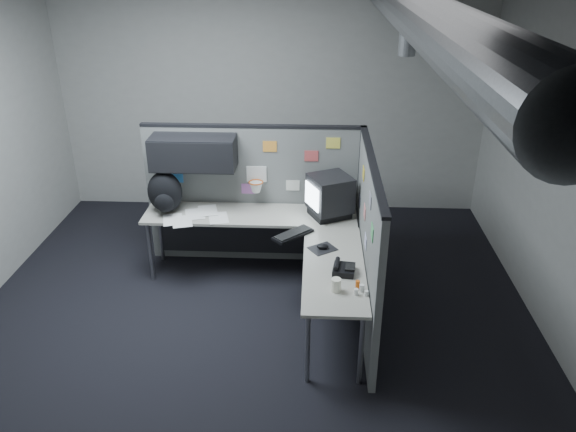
# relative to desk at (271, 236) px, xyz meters

# --- Properties ---
(room) EXTENTS (5.62, 5.62, 3.22)m
(room) POSITION_rel_desk_xyz_m (0.41, -0.70, 1.48)
(room) COLOR black
(room) RESTS_ON ground
(partition_back) EXTENTS (2.44, 0.42, 1.63)m
(partition_back) POSITION_rel_desk_xyz_m (-0.40, 0.53, 0.38)
(partition_back) COLOR slate
(partition_back) RESTS_ON ground
(partition_right) EXTENTS (0.07, 2.23, 1.63)m
(partition_right) POSITION_rel_desk_xyz_m (0.95, -0.49, 0.21)
(partition_right) COLOR slate
(partition_right) RESTS_ON ground
(desk) EXTENTS (2.31, 2.11, 0.73)m
(desk) POSITION_rel_desk_xyz_m (0.00, 0.00, 0.00)
(desk) COLOR #9F9C8F
(desk) RESTS_ON ground
(monitor) EXTENTS (0.53, 0.53, 0.45)m
(monitor) POSITION_rel_desk_xyz_m (0.61, 0.26, 0.35)
(monitor) COLOR black
(monitor) RESTS_ON desk
(keyboard) EXTENTS (0.42, 0.42, 0.04)m
(keyboard) POSITION_rel_desk_xyz_m (0.24, -0.21, 0.14)
(keyboard) COLOR black
(keyboard) RESTS_ON desk
(mouse) EXTENTS (0.31, 0.29, 0.05)m
(mouse) POSITION_rel_desk_xyz_m (0.53, -0.47, 0.13)
(mouse) COLOR black
(mouse) RESTS_ON desk
(phone) EXTENTS (0.22, 0.23, 0.10)m
(phone) POSITION_rel_desk_xyz_m (0.71, -0.89, 0.15)
(phone) COLOR black
(phone) RESTS_ON desk
(bottles) EXTENTS (0.12, 0.14, 0.07)m
(bottles) POSITION_rel_desk_xyz_m (0.84, -1.19, 0.15)
(bottles) COLOR silver
(bottles) RESTS_ON desk
(cup) EXTENTS (0.11, 0.11, 0.12)m
(cup) POSITION_rel_desk_xyz_m (0.64, -1.19, 0.18)
(cup) COLOR white
(cup) RESTS_ON desk
(papers) EXTENTS (0.74, 0.61, 0.01)m
(papers) POSITION_rel_desk_xyz_m (-0.82, 0.16, 0.12)
(papers) COLOR white
(papers) RESTS_ON desk
(backpack) EXTENTS (0.42, 0.40, 0.46)m
(backpack) POSITION_rel_desk_xyz_m (-1.16, 0.28, 0.34)
(backpack) COLOR black
(backpack) RESTS_ON desk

